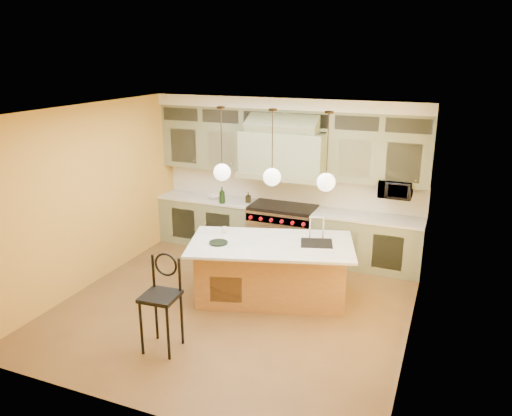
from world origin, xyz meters
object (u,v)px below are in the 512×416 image
at_px(range, 283,230).
at_px(microwave, 395,189).
at_px(counter_stool, 162,297).
at_px(kitchen_island, 271,269).

relative_size(range, microwave, 2.21).
bearing_deg(range, microwave, 3.12).
relative_size(range, counter_stool, 0.96).
height_order(range, kitchen_island, kitchen_island).
bearing_deg(range, kitchen_island, -76.53).
distance_m(kitchen_island, counter_stool, 2.00).
relative_size(kitchen_island, microwave, 4.99).
bearing_deg(kitchen_island, microwave, 32.62).
height_order(range, counter_stool, counter_stool).
distance_m(kitchen_island, microwave, 2.57).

